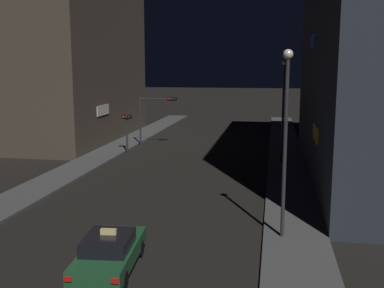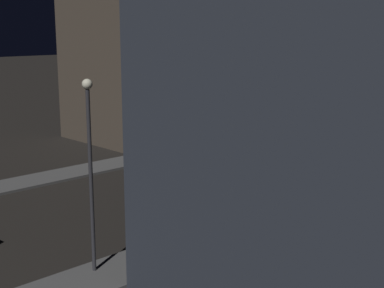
% 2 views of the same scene
% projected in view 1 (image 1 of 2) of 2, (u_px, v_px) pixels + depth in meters
% --- Properties ---
extents(sidewalk_left, '(2.75, 60.44, 0.16)m').
position_uv_depth(sidewalk_left, '(104.00, 154.00, 38.24)').
color(sidewalk_left, '#4C4C4C').
rests_on(sidewalk_left, ground_plane).
extents(sidewalk_right, '(2.75, 60.44, 0.16)m').
position_uv_depth(sidewalk_right, '(286.00, 161.00, 35.68)').
color(sidewalk_right, '#4C4C4C').
rests_on(sidewalk_right, ground_plane).
extents(building_facade_left, '(10.80, 20.13, 18.90)m').
position_uv_depth(building_facade_left, '(64.00, 44.00, 45.17)').
color(building_facade_left, '#473D33').
rests_on(building_facade_left, ground_plane).
extents(taxi, '(2.17, 4.59, 1.62)m').
position_uv_depth(taxi, '(110.00, 252.00, 16.49)').
color(taxi, '#1E512D').
rests_on(taxi, ground_plane).
extents(traffic_light_overhead, '(3.52, 0.41, 4.62)m').
position_uv_depth(traffic_light_overhead, '(155.00, 110.00, 42.18)').
color(traffic_light_overhead, '#2D2D33').
rests_on(traffic_light_overhead, ground_plane).
extents(traffic_light_left_kerb, '(0.80, 0.42, 3.34)m').
position_uv_depth(traffic_light_left_kerb, '(127.00, 125.00, 38.71)').
color(traffic_light_left_kerb, '#2D2D33').
rests_on(traffic_light_left_kerb, ground_plane).
extents(street_lamp_near_block, '(0.41, 0.41, 7.81)m').
position_uv_depth(street_lamp_near_block, '(286.00, 126.00, 18.82)').
color(street_lamp_near_block, '#2D2D33').
rests_on(street_lamp_near_block, sidewalk_right).
extents(street_lamp_far_block, '(0.37, 0.37, 7.56)m').
position_uv_depth(street_lamp_far_block, '(283.00, 104.00, 34.05)').
color(street_lamp_far_block, '#2D2D33').
rests_on(street_lamp_far_block, sidewalk_right).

